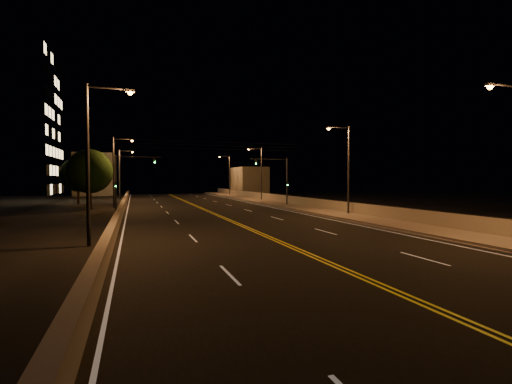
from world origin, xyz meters
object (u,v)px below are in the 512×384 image
object	(u,v)px
streetlight_1	(346,164)
streetlight_4	(93,152)
traffic_signal_right	(280,176)
tree_1	(78,175)
streetlight_6	(121,171)
streetlight_2	(260,170)
traffic_signal_left	(125,176)
streetlight_3	(228,172)
streetlight_5	(116,167)
tree_0	(90,171)

from	to	relation	value
streetlight_1	streetlight_4	xyz separation A→B (m)	(-21.42, -9.45, 0.00)
traffic_signal_right	streetlight_1	bearing A→B (deg)	-83.59
streetlight_4	tree_1	size ratio (longest dim) A/B	1.29
streetlight_1	streetlight_6	bearing A→B (deg)	119.78
tree_1	streetlight_2	bearing A→B (deg)	-6.10
streetlight_1	traffic_signal_left	distance (m)	24.27
streetlight_4	streetlight_1	bearing A→B (deg)	23.81
streetlight_3	tree_1	world-z (taller)	streetlight_3
streetlight_4	traffic_signal_left	size ratio (longest dim) A/B	1.37
streetlight_5	traffic_signal_right	size ratio (longest dim) A/B	1.37
streetlight_6	traffic_signal_left	world-z (taller)	streetlight_6
streetlight_2	tree_1	world-z (taller)	streetlight_2
streetlight_6	traffic_signal_left	bearing A→B (deg)	-87.43
streetlight_5	streetlight_6	world-z (taller)	same
streetlight_4	tree_0	world-z (taller)	streetlight_4
streetlight_2	streetlight_4	world-z (taller)	same
streetlight_6	streetlight_5	bearing A→B (deg)	-90.00
streetlight_3	streetlight_1	bearing A→B (deg)	-90.00
streetlight_4	tree_1	bearing A→B (deg)	98.52
streetlight_2	traffic_signal_right	size ratio (longest dim) A/B	1.37
streetlight_4	traffic_signal_left	distance (m)	22.72
streetlight_2	streetlight_5	size ratio (longest dim) A/B	1.00
streetlight_6	traffic_signal_right	xyz separation A→B (m)	(19.93, -24.20, -1.05)
tree_1	tree_0	bearing A→B (deg)	-76.19
traffic_signal_right	streetlight_3	bearing A→B (deg)	87.45
streetlight_1	tree_1	xyz separation A→B (m)	(-27.10, 28.52, -0.79)
traffic_signal_left	streetlight_3	bearing A→B (deg)	58.69
streetlight_3	streetlight_4	world-z (taller)	same
streetlight_6	traffic_signal_left	xyz separation A→B (m)	(1.09, -24.20, -1.05)
streetlight_1	streetlight_2	bearing A→B (deg)	90.00
tree_0	tree_1	bearing A→B (deg)	103.81
streetlight_5	tree_1	distance (m)	12.59
streetlight_5	tree_0	world-z (taller)	streetlight_5
streetlight_1	streetlight_4	size ratio (longest dim) A/B	1.00
streetlight_6	streetlight_3	bearing A→B (deg)	23.31
traffic_signal_right	tree_1	bearing A→B (deg)	149.16
streetlight_6	tree_0	distance (m)	20.23
streetlight_6	tree_0	xyz separation A→B (m)	(-2.96, -20.00, -0.50)
traffic_signal_right	traffic_signal_left	bearing A→B (deg)	180.00
streetlight_5	traffic_signal_left	size ratio (longest dim) A/B	1.37
streetlight_6	traffic_signal_left	distance (m)	24.25
streetlight_4	tree_0	distance (m)	27.04
streetlight_4	streetlight_6	bearing A→B (deg)	90.00
tree_0	tree_1	distance (m)	11.43
traffic_signal_left	tree_1	xyz separation A→B (m)	(-6.77, 15.30, 0.26)
traffic_signal_right	traffic_signal_left	distance (m)	18.85
streetlight_5	traffic_signal_left	world-z (taller)	streetlight_5
streetlight_3	streetlight_5	distance (m)	36.32
streetlight_2	tree_1	distance (m)	27.27
streetlight_2	tree_0	distance (m)	25.73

